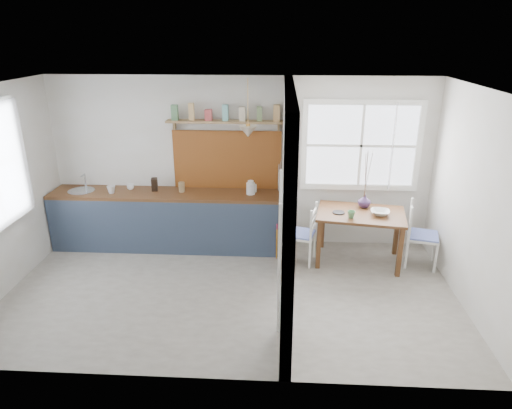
# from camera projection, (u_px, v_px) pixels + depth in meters

# --- Properties ---
(floor) EXTENTS (5.80, 3.20, 0.01)m
(floor) POSITION_uv_depth(u_px,v_px,m) (231.00, 292.00, 5.96)
(floor) COLOR #9D988C
(floor) RESTS_ON ground
(ceiling) EXTENTS (5.80, 3.20, 0.01)m
(ceiling) POSITION_uv_depth(u_px,v_px,m) (227.00, 88.00, 5.04)
(ceiling) COLOR silver
(ceiling) RESTS_ON walls
(walls) EXTENTS (5.81, 3.21, 2.60)m
(walls) POSITION_uv_depth(u_px,v_px,m) (229.00, 198.00, 5.50)
(walls) COLOR silver
(walls) RESTS_ON floor
(partition) EXTENTS (0.12, 3.20, 2.60)m
(partition) POSITION_uv_depth(u_px,v_px,m) (287.00, 186.00, 5.46)
(partition) COLOR silver
(partition) RESTS_ON floor
(nook_window) EXTENTS (1.76, 0.10, 1.30)m
(nook_window) POSITION_uv_depth(u_px,v_px,m) (361.00, 146.00, 6.75)
(nook_window) COLOR white
(nook_window) RESTS_ON walls
(counter) EXTENTS (3.50, 0.60, 0.90)m
(counter) POSITION_uv_depth(u_px,v_px,m) (168.00, 219.00, 7.10)
(counter) COLOR #562F1A
(counter) RESTS_ON floor
(sink) EXTENTS (0.40, 0.40, 0.02)m
(sink) POSITION_uv_depth(u_px,v_px,m) (82.00, 191.00, 6.99)
(sink) COLOR silver
(sink) RESTS_ON counter
(backsplash) EXTENTS (1.65, 0.03, 0.90)m
(backsplash) POSITION_uv_depth(u_px,v_px,m) (227.00, 160.00, 6.96)
(backsplash) COLOR brown
(backsplash) RESTS_ON walls
(shelf) EXTENTS (1.75, 0.20, 0.21)m
(shelf) POSITION_uv_depth(u_px,v_px,m) (225.00, 118.00, 6.65)
(shelf) COLOR olive
(shelf) RESTS_ON walls
(pendant_lamp) EXTENTS (0.26, 0.26, 0.16)m
(pendant_lamp) POSITION_uv_depth(u_px,v_px,m) (248.00, 131.00, 6.36)
(pendant_lamp) COLOR beige
(pendant_lamp) RESTS_ON ceiling
(utensil_rail) EXTENTS (0.02, 0.50, 0.02)m
(utensil_rail) POSITION_uv_depth(u_px,v_px,m) (280.00, 167.00, 6.25)
(utensil_rail) COLOR silver
(utensil_rail) RESTS_ON partition
(dining_table) EXTENTS (1.34, 1.00, 0.77)m
(dining_table) POSITION_uv_depth(u_px,v_px,m) (359.00, 237.00, 6.64)
(dining_table) COLOR #562F1A
(dining_table) RESTS_ON floor
(chair_left) EXTENTS (0.49, 0.49, 0.89)m
(chair_left) POSITION_uv_depth(u_px,v_px,m) (300.00, 233.00, 6.61)
(chair_left) COLOR white
(chair_left) RESTS_ON floor
(chair_right) EXTENTS (0.53, 0.53, 0.94)m
(chair_right) POSITION_uv_depth(u_px,v_px,m) (423.00, 235.00, 6.49)
(chair_right) COLOR white
(chair_right) RESTS_ON floor
(kettle) EXTENTS (0.20, 0.17, 0.21)m
(kettle) POSITION_uv_depth(u_px,v_px,m) (251.00, 187.00, 6.81)
(kettle) COLOR silver
(kettle) RESTS_ON counter
(mug_a) EXTENTS (0.14, 0.14, 0.12)m
(mug_a) POSITION_uv_depth(u_px,v_px,m) (111.00, 190.00, 6.86)
(mug_a) COLOR silver
(mug_a) RESTS_ON counter
(mug_b) EXTENTS (0.13, 0.13, 0.09)m
(mug_b) POSITION_uv_depth(u_px,v_px,m) (130.00, 187.00, 7.03)
(mug_b) COLOR white
(mug_b) RESTS_ON counter
(knife_block) EXTENTS (0.11, 0.14, 0.19)m
(knife_block) POSITION_uv_depth(u_px,v_px,m) (155.00, 184.00, 6.97)
(knife_block) COLOR #332315
(knife_block) RESTS_ON counter
(jar) EXTENTS (0.10, 0.10, 0.15)m
(jar) POSITION_uv_depth(u_px,v_px,m) (182.00, 187.00, 6.92)
(jar) COLOR #997E54
(jar) RESTS_ON counter
(towel_magenta) EXTENTS (0.02, 0.03, 0.56)m
(towel_magenta) POSITION_uv_depth(u_px,v_px,m) (277.00, 242.00, 6.74)
(towel_magenta) COLOR #AF2A4E
(towel_magenta) RESTS_ON counter
(towel_orange) EXTENTS (0.02, 0.03, 0.46)m
(towel_orange) POSITION_uv_depth(u_px,v_px,m) (277.00, 244.00, 6.72)
(towel_orange) COLOR #C0831A
(towel_orange) RESTS_ON counter
(bowl) EXTENTS (0.31, 0.31, 0.06)m
(bowl) POSITION_uv_depth(u_px,v_px,m) (380.00, 212.00, 6.42)
(bowl) COLOR silver
(bowl) RESTS_ON dining_table
(table_cup) EXTENTS (0.12, 0.12, 0.10)m
(table_cup) POSITION_uv_depth(u_px,v_px,m) (351.00, 214.00, 6.30)
(table_cup) COLOR #59935E
(table_cup) RESTS_ON dining_table
(plate) EXTENTS (0.21, 0.21, 0.01)m
(plate) POSITION_uv_depth(u_px,v_px,m) (339.00, 212.00, 6.49)
(plate) COLOR black
(plate) RESTS_ON dining_table
(vase) EXTENTS (0.23, 0.23, 0.19)m
(vase) POSITION_uv_depth(u_px,v_px,m) (364.00, 201.00, 6.67)
(vase) COLOR #3C264C
(vase) RESTS_ON dining_table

